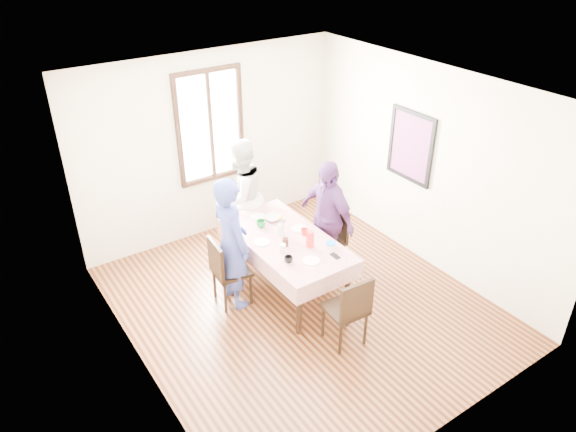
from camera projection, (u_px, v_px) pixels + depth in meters
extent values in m
plane|color=black|center=(301.00, 303.00, 6.71)|extent=(4.50, 4.50, 0.00)
plane|color=beige|center=(211.00, 146.00, 7.65)|extent=(4.00, 0.00, 4.00)
plane|color=beige|center=(427.00, 167.00, 7.02)|extent=(0.00, 4.50, 4.50)
cube|color=black|center=(210.00, 126.00, 7.49)|extent=(1.02, 0.06, 1.62)
cube|color=white|center=(210.00, 126.00, 7.49)|extent=(0.90, 0.02, 1.50)
cube|color=red|center=(411.00, 146.00, 7.12)|extent=(0.04, 0.76, 0.96)
cube|color=black|center=(286.00, 264.00, 6.81)|extent=(0.83, 1.71, 0.75)
cube|color=#62010A|center=(286.00, 238.00, 6.62)|extent=(0.95, 1.83, 0.01)
cube|color=black|center=(232.00, 271.00, 6.54)|extent=(0.46, 0.46, 0.91)
cube|color=black|center=(326.00, 240.00, 7.14)|extent=(0.46, 0.46, 0.91)
cube|color=black|center=(239.00, 220.00, 7.61)|extent=(0.43, 0.43, 0.91)
cube|color=black|center=(345.00, 308.00, 5.93)|extent=(0.45, 0.45, 0.91)
imported|color=#333E8D|center=(231.00, 243.00, 6.36)|extent=(0.42, 0.63, 1.70)
imported|color=beige|center=(239.00, 197.00, 7.40)|extent=(0.96, 0.84, 1.68)
imported|color=#552D68|center=(326.00, 218.00, 6.96)|extent=(0.46, 0.97, 1.61)
imported|color=black|center=(289.00, 259.00, 6.14)|extent=(0.13, 0.13, 0.08)
imported|color=red|center=(304.00, 232.00, 6.66)|extent=(0.13, 0.13, 0.09)
imported|color=#0C7226|center=(261.00, 224.00, 6.83)|extent=(0.14, 0.14, 0.09)
imported|color=white|center=(272.00, 218.00, 6.99)|extent=(0.24, 0.24, 0.05)
cube|color=red|center=(310.00, 239.00, 6.39)|extent=(0.07, 0.07, 0.21)
cylinder|color=white|center=(331.00, 246.00, 6.41)|extent=(0.12, 0.12, 0.06)
cylinder|color=black|center=(285.00, 242.00, 6.44)|extent=(0.07, 0.07, 0.10)
cylinder|color=silver|center=(283.00, 248.00, 6.32)|extent=(0.08, 0.08, 0.11)
cube|color=black|center=(335.00, 256.00, 6.27)|extent=(0.07, 0.14, 0.01)
cylinder|color=silver|center=(281.00, 230.00, 6.64)|extent=(0.08, 0.08, 0.16)
cylinder|color=white|center=(262.00, 242.00, 6.53)|extent=(0.20, 0.20, 0.01)
cylinder|color=white|center=(299.00, 229.00, 6.80)|extent=(0.20, 0.20, 0.01)
cylinder|color=white|center=(258.00, 217.00, 7.06)|extent=(0.20, 0.20, 0.01)
cylinder|color=white|center=(311.00, 261.00, 6.18)|extent=(0.20, 0.20, 0.01)
cylinder|color=blue|center=(331.00, 243.00, 6.40)|extent=(0.12, 0.12, 0.01)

